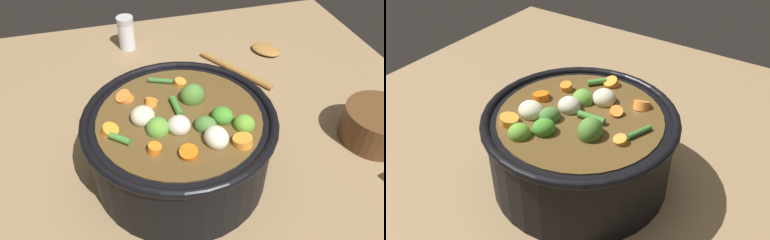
% 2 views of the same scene
% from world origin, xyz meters
% --- Properties ---
extents(ground_plane, '(1.10, 1.10, 0.00)m').
position_xyz_m(ground_plane, '(0.00, 0.00, 0.00)').
color(ground_plane, '#8C704C').
extents(cooking_pot, '(0.29, 0.29, 0.15)m').
position_xyz_m(cooking_pot, '(0.00, 0.00, 0.07)').
color(cooking_pot, black).
rests_on(cooking_pot, ground_plane).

